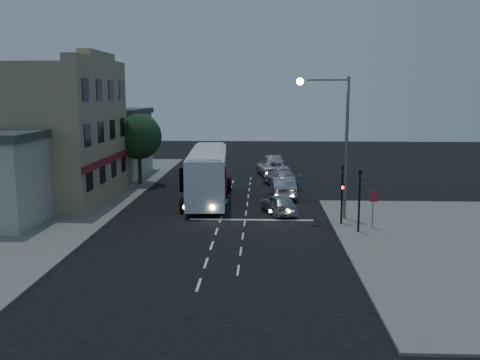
{
  "coord_description": "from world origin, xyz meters",
  "views": [
    {
      "loc": [
        2.67,
        -31.68,
        8.07
      ],
      "look_at": [
        1.17,
        4.52,
        2.2
      ],
      "focal_mm": 40.0,
      "sensor_mm": 36.0,
      "label": 1
    }
  ],
  "objects_px": {
    "car_sedan_a": "(283,187)",
    "car_extra": "(272,162)",
    "traffic_signal_main": "(342,187)",
    "streetlight": "(336,131)",
    "car_sedan_b": "(280,178)",
    "tour_bus": "(208,173)",
    "regulatory_sign": "(373,204)",
    "car_suv": "(279,204)",
    "traffic_signal_side": "(360,193)",
    "car_sedan_c": "(272,168)",
    "street_tree": "(139,135)"
  },
  "relations": [
    {
      "from": "car_sedan_c",
      "to": "traffic_signal_side",
      "type": "height_order",
      "value": "traffic_signal_side"
    },
    {
      "from": "tour_bus",
      "to": "traffic_signal_main",
      "type": "distance_m",
      "value": 11.77
    },
    {
      "from": "car_sedan_b",
      "to": "street_tree",
      "type": "relative_size",
      "value": 0.82
    },
    {
      "from": "car_sedan_a",
      "to": "traffic_signal_main",
      "type": "height_order",
      "value": "traffic_signal_main"
    },
    {
      "from": "car_sedan_a",
      "to": "car_sedan_c",
      "type": "height_order",
      "value": "car_sedan_a"
    },
    {
      "from": "car_suv",
      "to": "car_sedan_c",
      "type": "xyz_separation_m",
      "value": [
        -0.11,
        17.27,
        0.09
      ]
    },
    {
      "from": "car_sedan_a",
      "to": "car_sedan_b",
      "type": "xyz_separation_m",
      "value": [
        -0.07,
        5.34,
        -0.08
      ]
    },
    {
      "from": "car_sedan_a",
      "to": "street_tree",
      "type": "height_order",
      "value": "street_tree"
    },
    {
      "from": "regulatory_sign",
      "to": "car_sedan_c",
      "type": "bearing_deg",
      "value": 104.68
    },
    {
      "from": "tour_bus",
      "to": "traffic_signal_side",
      "type": "xyz_separation_m",
      "value": [
        9.71,
        -9.54,
        0.32
      ]
    },
    {
      "from": "car_sedan_a",
      "to": "car_sedan_b",
      "type": "relative_size",
      "value": 0.98
    },
    {
      "from": "traffic_signal_main",
      "to": "street_tree",
      "type": "distance_m",
      "value": 21.38
    },
    {
      "from": "tour_bus",
      "to": "regulatory_sign",
      "type": "height_order",
      "value": "tour_bus"
    },
    {
      "from": "car_suv",
      "to": "car_extra",
      "type": "relative_size",
      "value": 0.89
    },
    {
      "from": "traffic_signal_main",
      "to": "streetlight",
      "type": "distance_m",
      "value": 3.61
    },
    {
      "from": "traffic_signal_main",
      "to": "traffic_signal_side",
      "type": "distance_m",
      "value": 2.1
    },
    {
      "from": "car_sedan_b",
      "to": "street_tree",
      "type": "bearing_deg",
      "value": -19.32
    },
    {
      "from": "car_extra",
      "to": "street_tree",
      "type": "bearing_deg",
      "value": 29.98
    },
    {
      "from": "car_sedan_b",
      "to": "street_tree",
      "type": "xyz_separation_m",
      "value": [
        -12.49,
        0.06,
        3.76
      ]
    },
    {
      "from": "car_suv",
      "to": "car_sedan_a",
      "type": "distance_m",
      "value": 5.85
    },
    {
      "from": "car_sedan_b",
      "to": "car_extra",
      "type": "bearing_deg",
      "value": -106.26
    },
    {
      "from": "traffic_signal_side",
      "to": "car_sedan_a",
      "type": "bearing_deg",
      "value": 110.05
    },
    {
      "from": "traffic_signal_main",
      "to": "car_sedan_c",
      "type": "bearing_deg",
      "value": 100.83
    },
    {
      "from": "car_sedan_b",
      "to": "car_extra",
      "type": "relative_size",
      "value": 1.12
    },
    {
      "from": "car_sedan_a",
      "to": "traffic_signal_main",
      "type": "xyz_separation_m",
      "value": [
        3.25,
        -8.84,
        1.61
      ]
    },
    {
      "from": "traffic_signal_main",
      "to": "car_sedan_b",
      "type": "bearing_deg",
      "value": 103.17
    },
    {
      "from": "car_suv",
      "to": "traffic_signal_side",
      "type": "height_order",
      "value": "traffic_signal_side"
    },
    {
      "from": "car_suv",
      "to": "car_sedan_b",
      "type": "bearing_deg",
      "value": -110.66
    },
    {
      "from": "car_extra",
      "to": "traffic_signal_side",
      "type": "xyz_separation_m",
      "value": [
        4.54,
        -26.94,
        1.68
      ]
    },
    {
      "from": "traffic_signal_main",
      "to": "car_sedan_a",
      "type": "bearing_deg",
      "value": 110.17
    },
    {
      "from": "car_sedan_b",
      "to": "regulatory_sign",
      "type": "bearing_deg",
      "value": 89.21
    },
    {
      "from": "car_sedan_a",
      "to": "car_extra",
      "type": "height_order",
      "value": "car_sedan_a"
    },
    {
      "from": "car_suv",
      "to": "traffic_signal_main",
      "type": "bearing_deg",
      "value": 122.98
    },
    {
      "from": "traffic_signal_side",
      "to": "streetlight",
      "type": "xyz_separation_m",
      "value": [
        -0.96,
        3.4,
        3.31
      ]
    },
    {
      "from": "car_suv",
      "to": "traffic_signal_side",
      "type": "distance_m",
      "value": 6.93
    },
    {
      "from": "car_extra",
      "to": "street_tree",
      "type": "distance_m",
      "value": 16.49
    },
    {
      "from": "car_sedan_a",
      "to": "traffic_signal_main",
      "type": "distance_m",
      "value": 9.56
    },
    {
      "from": "tour_bus",
      "to": "traffic_signal_main",
      "type": "xyz_separation_m",
      "value": [
        9.01,
        -7.56,
        0.32
      ]
    },
    {
      "from": "tour_bus",
      "to": "traffic_signal_main",
      "type": "bearing_deg",
      "value": -43.38
    },
    {
      "from": "car_sedan_b",
      "to": "regulatory_sign",
      "type": "height_order",
      "value": "regulatory_sign"
    },
    {
      "from": "traffic_signal_side",
      "to": "car_sedan_b",
      "type": "bearing_deg",
      "value": 103.96
    },
    {
      "from": "car_suv",
      "to": "car_sedan_a",
      "type": "relative_size",
      "value": 0.81
    },
    {
      "from": "car_sedan_c",
      "to": "regulatory_sign",
      "type": "bearing_deg",
      "value": 95.44
    },
    {
      "from": "tour_bus",
      "to": "car_sedan_a",
      "type": "bearing_deg",
      "value": 9.15
    },
    {
      "from": "car_extra",
      "to": "streetlight",
      "type": "relative_size",
      "value": 0.5
    },
    {
      "from": "car_sedan_a",
      "to": "regulatory_sign",
      "type": "xyz_separation_m",
      "value": [
        4.95,
        -9.86,
        0.78
      ]
    },
    {
      "from": "car_suv",
      "to": "car_sedan_b",
      "type": "relative_size",
      "value": 0.79
    },
    {
      "from": "car_extra",
      "to": "streetlight",
      "type": "xyz_separation_m",
      "value": [
        3.59,
        -23.54,
        4.99
      ]
    },
    {
      "from": "car_sedan_a",
      "to": "car_sedan_b",
      "type": "bearing_deg",
      "value": -91.5
    },
    {
      "from": "traffic_signal_main",
      "to": "regulatory_sign",
      "type": "relative_size",
      "value": 1.86
    }
  ]
}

